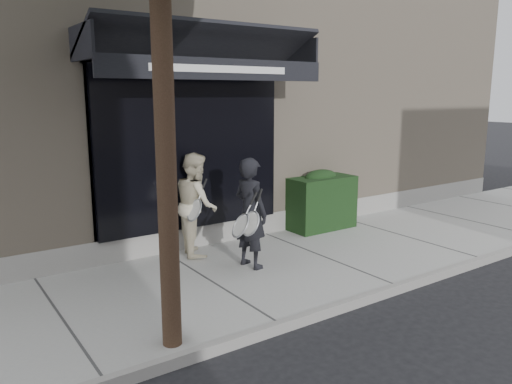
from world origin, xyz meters
TOP-DOWN VIEW (x-y plane):
  - ground at (0.00, 0.00)m, footprint 80.00×80.00m
  - sidewalk at (0.00, 0.00)m, footprint 20.00×3.00m
  - curb at (0.00, -1.55)m, footprint 20.00×0.10m
  - building_facade at (-0.01, 4.96)m, footprint 14.30×8.04m
  - hedge at (1.10, 1.25)m, footprint 1.30×0.70m
  - pedestrian_front at (-1.22, 0.19)m, footprint 0.71×0.81m
  - pedestrian_back at (-1.59, 1.20)m, footprint 0.83×0.95m

SIDE VIEW (x-z plane):
  - ground at x=0.00m, z-range 0.00..0.00m
  - sidewalk at x=0.00m, z-range 0.00..0.12m
  - curb at x=0.00m, z-range 0.00..0.14m
  - hedge at x=1.10m, z-range 0.09..1.23m
  - pedestrian_back at x=-1.59m, z-range 0.12..1.77m
  - pedestrian_front at x=-1.22m, z-range 0.12..1.77m
  - building_facade at x=-0.01m, z-range -0.08..5.56m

